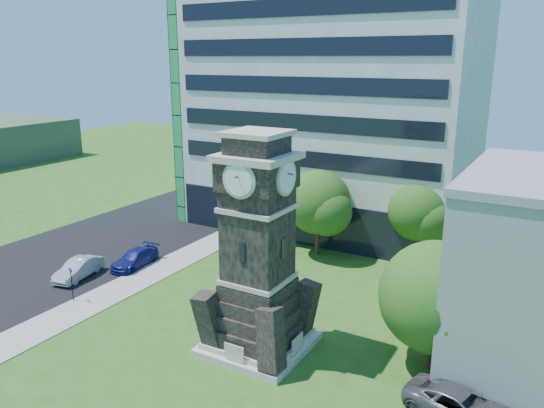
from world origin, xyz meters
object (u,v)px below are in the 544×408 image
Objects in this scene: car_street_north at (135,258)px; clock_tower at (258,260)px; car_east_lot at (462,407)px; car_street_mid at (78,269)px; street_sign at (71,281)px; park_bench at (251,347)px.

clock_tower is at bearing -25.46° from car_street_north.
car_street_north is 26.57m from car_east_lot.
car_street_mid is 27.94m from car_east_lot.
street_sign reaches higher than car_street_mid.
car_east_lot reaches higher than park_bench.
car_street_north is 16.10m from park_bench.
car_street_north is at bearing 89.38° from car_east_lot.
street_sign is (0.86, -6.69, 0.85)m from car_street_north.
street_sign is (-13.78, -1.25, -3.78)m from clock_tower.
park_bench is at bearing -28.69° from car_street_north.
car_east_lot reaches higher than car_street_mid.
car_street_mid is at bearing -123.21° from car_street_north.
car_street_mid is at bearing 175.13° from park_bench.
car_street_north is 1.88× the size of street_sign.
clock_tower is 16.29m from car_street_north.
clock_tower reaches higher than car_east_lot.
car_street_mid reaches higher than car_street_north.
car_street_north is at bearing 50.80° from car_street_mid.
car_street_mid is (-16.65, 1.68, -4.58)m from clock_tower.
street_sign reaches higher than car_east_lot.
clock_tower is 14.34m from street_sign.
car_east_lot is at bearing -18.74° from car_street_north.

